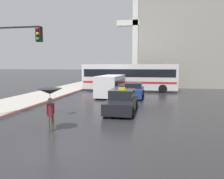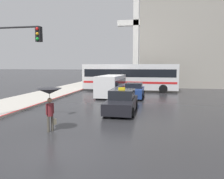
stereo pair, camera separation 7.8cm
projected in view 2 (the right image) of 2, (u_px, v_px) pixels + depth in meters
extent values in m
plane|color=#262628|center=(55.00, 155.00, 7.72)|extent=(300.00, 300.00, 0.00)
cube|color=black|center=(122.00, 104.00, 14.79)|extent=(1.80, 4.52, 0.71)
cube|color=black|center=(122.00, 94.00, 14.93)|extent=(1.58, 2.03, 0.63)
cylinder|color=black|center=(132.00, 112.00, 13.28)|extent=(0.20, 0.60, 0.60)
cylinder|color=black|center=(105.00, 111.00, 13.61)|extent=(0.20, 0.60, 0.60)
cylinder|color=black|center=(136.00, 104.00, 16.01)|extent=(0.20, 0.60, 0.60)
cylinder|color=black|center=(113.00, 103.00, 16.34)|extent=(0.20, 0.60, 0.60)
cube|color=yellow|center=(122.00, 89.00, 14.67)|extent=(0.44, 0.16, 0.16)
cube|color=navy|center=(134.00, 92.00, 21.25)|extent=(1.80, 4.19, 0.79)
cube|color=black|center=(134.00, 85.00, 21.39)|extent=(1.58, 1.88, 0.46)
cylinder|color=black|center=(142.00, 97.00, 19.85)|extent=(0.20, 0.60, 0.60)
cylinder|color=black|center=(123.00, 96.00, 20.18)|extent=(0.20, 0.60, 0.60)
cylinder|color=black|center=(143.00, 93.00, 22.38)|extent=(0.20, 0.60, 0.60)
cylinder|color=black|center=(127.00, 93.00, 22.71)|extent=(0.20, 0.60, 0.60)
cube|color=silver|center=(111.00, 85.00, 21.92)|extent=(2.28, 5.28, 1.96)
cube|color=black|center=(111.00, 82.00, 21.88)|extent=(2.28, 4.87, 0.51)
cube|color=red|center=(111.00, 88.00, 21.94)|extent=(2.29, 5.08, 0.14)
cylinder|color=black|center=(117.00, 96.00, 20.28)|extent=(0.23, 0.64, 0.63)
cylinder|color=black|center=(97.00, 95.00, 20.74)|extent=(0.23, 0.64, 0.63)
cylinder|color=black|center=(123.00, 92.00, 23.27)|extent=(0.23, 0.64, 0.63)
cylinder|color=black|center=(106.00, 91.00, 23.74)|extent=(0.23, 0.64, 0.63)
cube|color=silver|center=(130.00, 77.00, 26.65)|extent=(11.38, 2.59, 3.02)
cube|color=black|center=(130.00, 73.00, 26.60)|extent=(10.81, 2.61, 0.92)
cube|color=red|center=(130.00, 82.00, 26.72)|extent=(11.04, 2.61, 0.24)
cylinder|color=black|center=(163.00, 87.00, 27.17)|extent=(0.96, 0.29, 0.96)
cylinder|color=black|center=(163.00, 89.00, 24.84)|extent=(0.96, 0.29, 0.96)
cylinder|color=black|center=(103.00, 86.00, 28.70)|extent=(0.96, 0.29, 0.96)
cylinder|color=black|center=(98.00, 87.00, 26.37)|extent=(0.96, 0.29, 0.96)
cylinder|color=#4C473D|center=(48.00, 124.00, 10.31)|extent=(0.16, 0.16, 0.76)
cylinder|color=#4C473D|center=(52.00, 123.00, 10.48)|extent=(0.16, 0.16, 0.76)
cylinder|color=maroon|center=(50.00, 110.00, 10.32)|extent=(0.39, 0.39, 0.60)
sphere|color=#997051|center=(50.00, 100.00, 10.27)|extent=(0.22, 0.22, 0.22)
cylinder|color=maroon|center=(47.00, 109.00, 10.17)|extent=(0.09, 0.09, 0.51)
cylinder|color=maroon|center=(53.00, 108.00, 10.45)|extent=(0.09, 0.09, 0.51)
cone|color=#232328|center=(49.00, 91.00, 10.22)|extent=(1.16, 1.16, 0.26)
cylinder|color=black|center=(50.00, 98.00, 10.26)|extent=(0.02, 0.02, 0.68)
cube|color=#BFB28C|center=(54.00, 122.00, 10.62)|extent=(0.17, 0.21, 0.28)
cylinder|color=black|center=(9.00, 28.00, 11.89)|extent=(3.51, 0.10, 0.10)
cube|color=black|center=(39.00, 34.00, 11.60)|extent=(0.28, 0.28, 0.80)
sphere|color=red|center=(37.00, 29.00, 11.41)|extent=(0.16, 0.16, 0.16)
sphere|color=orange|center=(37.00, 34.00, 11.44)|extent=(0.16, 0.16, 0.16)
sphere|color=green|center=(37.00, 39.00, 11.47)|extent=(0.16, 0.16, 0.16)
cube|color=gray|center=(184.00, 11.00, 35.08)|extent=(13.06, 13.67, 23.51)
cube|color=white|center=(136.00, 42.00, 36.32)|extent=(0.90, 0.90, 14.05)
cube|color=white|center=(136.00, 23.00, 35.98)|extent=(6.18, 0.90, 0.90)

